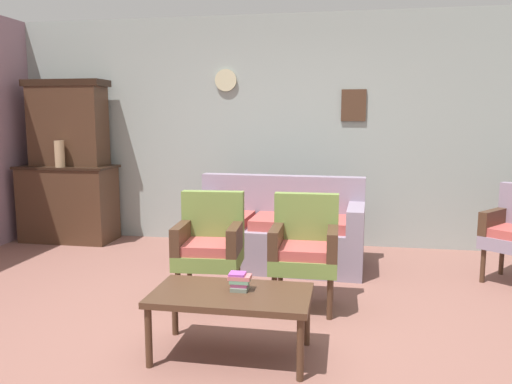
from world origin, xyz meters
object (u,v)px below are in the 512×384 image
object	(u,v)px
side_cabinet	(69,203)
armchair_near_cabinet	(305,246)
armchair_by_doorway	(210,242)
vase_on_cabinet	(60,154)
coffee_table	(231,299)
book_stack_on_table	(240,281)
floral_couch	(277,234)

from	to	relation	value
side_cabinet	armchair_near_cabinet	size ratio (longest dim) A/B	1.28
side_cabinet	armchair_by_doorway	xyz separation A→B (m)	(2.27, -1.74, 0.03)
side_cabinet	vase_on_cabinet	world-z (taller)	vase_on_cabinet
side_cabinet	coffee_table	xyz separation A→B (m)	(2.66, -2.67, -0.09)
vase_on_cabinet	armchair_near_cabinet	world-z (taller)	vase_on_cabinet
vase_on_cabinet	armchair_near_cabinet	distance (m)	3.44
coffee_table	book_stack_on_table	xyz separation A→B (m)	(0.04, 0.05, 0.10)
vase_on_cabinet	armchair_near_cabinet	size ratio (longest dim) A/B	0.35
vase_on_cabinet	floral_couch	size ratio (longest dim) A/B	0.18
armchair_near_cabinet	coffee_table	world-z (taller)	armchair_near_cabinet
vase_on_cabinet	book_stack_on_table	bearing A→B (deg)	-42.25
armchair_near_cabinet	coffee_table	size ratio (longest dim) A/B	0.90
floral_couch	armchair_near_cabinet	bearing A→B (deg)	-71.72
armchair_by_doorway	coffee_table	distance (m)	1.01
floral_couch	coffee_table	size ratio (longest dim) A/B	1.78
armchair_near_cabinet	book_stack_on_table	bearing A→B (deg)	-110.91
floral_couch	vase_on_cabinet	bearing A→B (deg)	171.21
coffee_table	armchair_near_cabinet	bearing A→B (deg)	67.80
side_cabinet	book_stack_on_table	world-z (taller)	side_cabinet
armchair_by_doorway	armchair_near_cabinet	xyz separation A→B (m)	(0.77, 0.02, 0.00)
side_cabinet	armchair_near_cabinet	xyz separation A→B (m)	(3.05, -1.73, 0.03)
floral_couch	coffee_table	distance (m)	2.08
floral_couch	armchair_by_doorway	bearing A→B (deg)	-109.18
vase_on_cabinet	armchair_near_cabinet	bearing A→B (deg)	-27.05
side_cabinet	book_stack_on_table	size ratio (longest dim) A/B	8.14
armchair_near_cabinet	book_stack_on_table	size ratio (longest dim) A/B	6.34
side_cabinet	armchair_by_doorway	distance (m)	2.86
vase_on_cabinet	armchair_by_doorway	size ratio (longest dim) A/B	0.35
armchair_by_doorway	armchair_near_cabinet	size ratio (longest dim) A/B	1.00
armchair_by_doorway	armchair_near_cabinet	distance (m)	0.78
side_cabinet	coffee_table	bearing A→B (deg)	-45.04
vase_on_cabinet	book_stack_on_table	xyz separation A→B (m)	(2.68, -2.44, -0.61)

